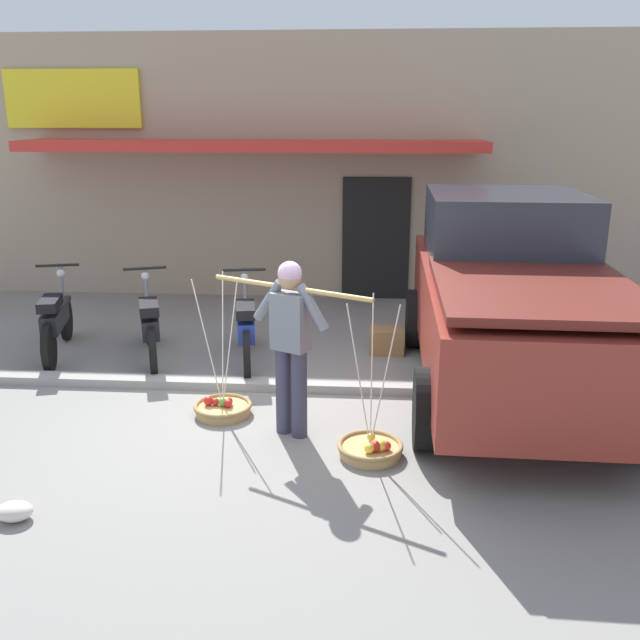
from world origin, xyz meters
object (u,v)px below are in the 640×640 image
object	(u,v)px
fruit_vendor	(291,337)
motorcycle_nearest_shop	(56,321)
parked_truck	(510,298)
plastic_litter_bag	(14,511)
wooden_crate	(386,341)
motorcycle_third_in_row	(246,327)
fruit_basket_left_side	(223,407)
fruit_basket_right_side	(371,448)
motorcycle_second_in_row	(150,325)

from	to	relation	value
fruit_vendor	motorcycle_nearest_shop	world-z (taller)	fruit_vendor
parked_truck	plastic_litter_bag	size ratio (longest dim) A/B	16.98
motorcycle_nearest_shop	wooden_crate	distance (m)	4.21
motorcycle_third_in_row	plastic_litter_bag	bearing A→B (deg)	-107.99
fruit_basket_left_side	motorcycle_nearest_shop	world-z (taller)	fruit_basket_left_side
motorcycle_nearest_shop	fruit_basket_right_side	bearing A→B (deg)	-31.51
fruit_vendor	motorcycle_third_in_row	world-z (taller)	fruit_vendor
motorcycle_second_in_row	wooden_crate	world-z (taller)	motorcycle_second_in_row
fruit_basket_right_side	motorcycle_second_in_row	xyz separation A→B (m)	(-2.75, 2.36, 0.37)
parked_truck	wooden_crate	size ratio (longest dim) A/B	10.81
motorcycle_nearest_shop	plastic_litter_bag	bearing A→B (deg)	-70.62
parked_truck	motorcycle_nearest_shop	bearing A→B (deg)	173.23
motorcycle_nearest_shop	motorcycle_second_in_row	distance (m)	1.24
motorcycle_third_in_row	wooden_crate	world-z (taller)	motorcycle_third_in_row
fruit_basket_left_side	motorcycle_third_in_row	size ratio (longest dim) A/B	0.80
fruit_vendor	motorcycle_nearest_shop	bearing A→B (deg)	147.60
motorcycle_nearest_shop	motorcycle_third_in_row	distance (m)	2.45
fruit_basket_right_side	parked_truck	size ratio (longest dim) A/B	0.31
fruit_basket_right_side	wooden_crate	xyz separation A→B (m)	(0.20, 2.84, 0.08)
fruit_basket_left_side	parked_truck	bearing A→B (deg)	18.39
motorcycle_third_in_row	fruit_basket_left_side	bearing A→B (deg)	-89.23
fruit_basket_right_side	plastic_litter_bag	world-z (taller)	fruit_basket_right_side
fruit_basket_right_side	motorcycle_second_in_row	distance (m)	3.64
plastic_litter_bag	motorcycle_second_in_row	bearing A→B (deg)	90.87
motorcycle_third_in_row	wooden_crate	distance (m)	1.83
fruit_vendor	motorcycle_second_in_row	distance (m)	2.84
motorcycle_nearest_shop	plastic_litter_bag	world-z (taller)	motorcycle_nearest_shop
fruit_basket_left_side	parked_truck	xyz separation A→B (m)	(3.02, 1.00, 0.95)
motorcycle_nearest_shop	plastic_litter_bag	distance (m)	3.90
fruit_vendor	wooden_crate	size ratio (longest dim) A/B	3.85
fruit_vendor	wooden_crate	xyz separation A→B (m)	(0.96, 2.45, -0.82)
parked_truck	fruit_vendor	bearing A→B (deg)	-148.37
fruit_vendor	fruit_basket_left_side	bearing A→B (deg)	152.70
fruit_basket_right_side	fruit_vendor	bearing A→B (deg)	152.45
fruit_basket_left_side	motorcycle_nearest_shop	xyz separation A→B (m)	(-2.47, 1.66, 0.38)
fruit_vendor	plastic_litter_bag	world-z (taller)	fruit_vendor
fruit_basket_right_side	motorcycle_nearest_shop	bearing A→B (deg)	148.49
motorcycle_second_in_row	motorcycle_third_in_row	bearing A→B (deg)	-0.66
motorcycle_second_in_row	motorcycle_nearest_shop	bearing A→B (deg)	176.03
motorcycle_second_in_row	plastic_litter_bag	xyz separation A→B (m)	(0.05, -3.58, -0.38)
fruit_basket_left_side	motorcycle_second_in_row	bearing A→B (deg)	128.14
fruit_basket_left_side	plastic_litter_bag	world-z (taller)	fruit_basket_left_side
fruit_vendor	motorcycle_nearest_shop	size ratio (longest dim) A/B	0.95
fruit_basket_left_side	fruit_basket_right_side	world-z (taller)	same
plastic_litter_bag	fruit_basket_right_side	bearing A→B (deg)	24.38
motorcycle_second_in_row	wooden_crate	xyz separation A→B (m)	(2.95, 0.48, -0.29)
parked_truck	plastic_litter_bag	distance (m)	5.26
fruit_basket_left_side	motorcycle_nearest_shop	size ratio (longest dim) A/B	0.82
motorcycle_second_in_row	plastic_litter_bag	world-z (taller)	motorcycle_second_in_row
fruit_vendor	fruit_basket_right_side	xyz separation A→B (m)	(0.76, -0.40, -0.90)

